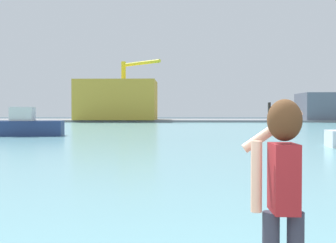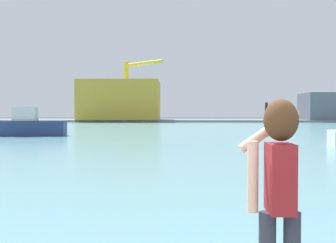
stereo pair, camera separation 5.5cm
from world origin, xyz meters
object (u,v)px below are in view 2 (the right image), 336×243
Objects in this scene: boat_moored at (32,126)px; warehouse_right at (334,106)px; person_photographer at (279,182)px; warehouse_left at (120,100)px; port_crane at (131,83)px.

warehouse_right is (45.83, 53.34, 2.35)m from boat_moored.
person_photographer is 0.14× the size of warehouse_right.
port_crane is (2.55, -0.62, 3.77)m from warehouse_left.
port_crane reaches higher than boat_moored.
boat_moored reaches higher than person_photographer.
boat_moored is 70.36m from warehouse_right.
port_crane is at bearing 8.37° from person_photographer.
boat_moored is 53.22m from port_crane.
warehouse_left is 4.60m from port_crane.
port_crane is at bearing -179.05° from warehouse_right.
person_photographer is 0.10× the size of warehouse_left.
warehouse_left is at bearing 166.32° from port_crane.
warehouse_left is (-14.11, 86.81, 3.05)m from person_photographer.
boat_moored is at bearing 23.64° from person_photographer.
port_crane is at bearing 81.18° from boat_moored.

